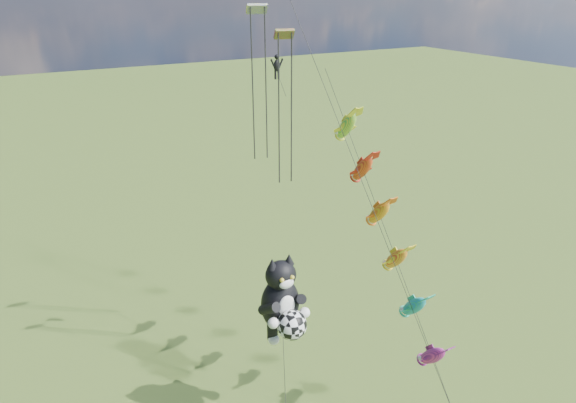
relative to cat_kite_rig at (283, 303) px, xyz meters
name	(u,v)px	position (x,y,z in m)	size (l,w,h in m)	color
cat_kite_rig	(283,303)	(0.00, 0.00, 0.00)	(2.75, 4.22, 10.73)	brown
fish_windsock_rig	(388,236)	(6.36, -0.83, 2.94)	(0.97, 15.97, 19.29)	brown
parafoil_rig	(281,76)	(2.96, 5.81, 11.24)	(5.62, 16.90, 27.76)	brown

